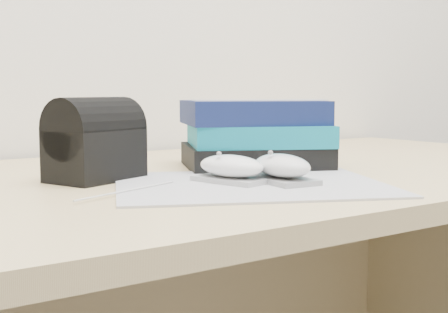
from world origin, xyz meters
TOP-DOWN VIEW (x-y plane):
  - desk at (0.00, 1.64)m, footprint 1.60×0.80m
  - mousepad at (-0.07, 1.42)m, footprint 0.48×0.44m
  - mouse_rear at (-0.08, 1.45)m, footprint 0.09×0.12m
  - mouse_front at (-0.02, 1.41)m, footprint 0.08×0.12m
  - usb_cable at (-0.25, 1.46)m, footprint 0.18×0.08m
  - book_stack at (0.07, 1.60)m, footprint 0.31×0.28m
  - pouch at (-0.23, 1.60)m, footprint 0.16×0.14m

SIDE VIEW (x-z plane):
  - desk at x=0.00m, z-range 0.13..0.86m
  - mousepad at x=-0.07m, z-range 0.73..0.73m
  - usb_cable at x=-0.25m, z-range 0.73..0.74m
  - mouse_rear at x=-0.08m, z-range 0.73..0.78m
  - mouse_front at x=-0.02m, z-range 0.73..0.78m
  - book_stack at x=0.07m, z-range 0.73..0.85m
  - pouch at x=-0.23m, z-range 0.73..0.86m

